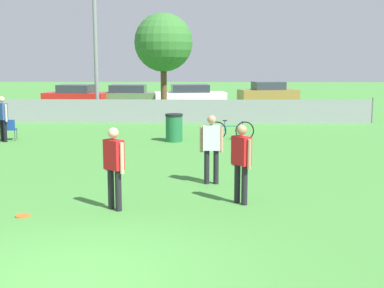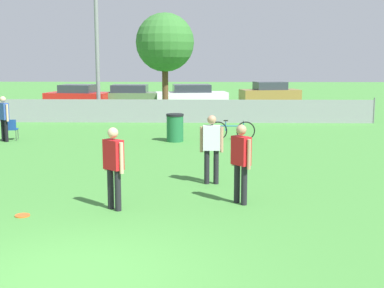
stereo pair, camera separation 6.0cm
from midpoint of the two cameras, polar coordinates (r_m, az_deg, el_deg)
The scene contains 16 objects.
ground_plane at distance 8.01m, azimuth -12.68°, elevation -13.59°, with size 120.00×120.00×0.00m, color #428438.
fence_backline at distance 25.36m, azimuth -3.02°, elevation 3.52°, with size 19.63×0.07×1.21m.
light_pole at distance 27.16m, azimuth -10.42°, elevation 13.97°, with size 0.90×0.36×9.22m.
tree_near_pole at distance 28.21m, azimuth -3.13°, elevation 10.73°, with size 3.04×3.04×5.35m.
player_receiver_white at distance 12.99m, azimuth 1.96°, elevation -0.04°, with size 0.57×0.23×1.69m.
player_thrower_red at distance 10.87m, azimuth -8.48°, elevation -1.97°, with size 0.46×0.44×1.69m.
player_defender_red at distance 11.26m, azimuth 5.12°, elevation -1.52°, with size 0.43×0.47×1.69m.
spectator_in_blue at distance 20.74m, azimuth -19.64°, elevation 2.86°, with size 0.46×0.41×1.67m.
frisbee_disc at distance 11.07m, azimuth -17.76°, elevation -7.29°, with size 0.29×0.29×0.03m.
folding_chair_sideline at distance 21.05m, azimuth -18.95°, elevation 1.61°, with size 0.50×0.50×0.79m.
bicycle_sideline at distance 20.04m, azimuth 4.09°, elevation 1.45°, with size 1.75×0.44×0.76m.
trash_bin at distance 19.67m, azimuth -2.01°, elevation 1.76°, with size 0.65×0.65×1.02m.
parked_car_red at distance 34.76m, azimuth -12.33°, elevation 5.05°, with size 4.14×2.33×1.36m.
parked_car_olive at distance 34.81m, azimuth -6.89°, elevation 5.18°, with size 4.36×1.72×1.32m.
parked_car_white at distance 34.62m, azimuth -0.27°, elevation 5.24°, with size 4.76×2.46×1.33m.
parked_car_tan at distance 36.66m, azimuth 8.09°, elevation 5.45°, with size 4.18×2.44×1.43m.
Camera 1 is at (1.83, -7.16, 3.08)m, focal length 50.00 mm.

